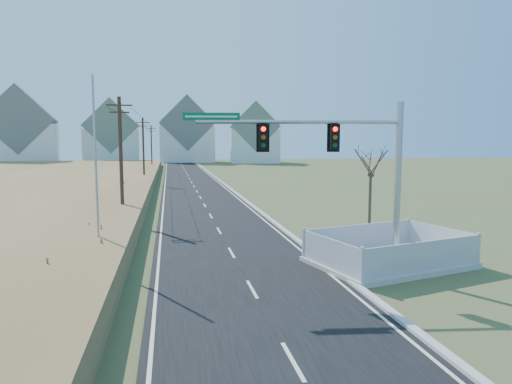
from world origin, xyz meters
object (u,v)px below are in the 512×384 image
Objects in this scene: fence_enclosure at (388,259)px; bare_tree at (371,160)px; open_sign at (328,254)px; flagpole at (97,190)px; traffic_signal_mast at (355,171)px.

bare_tree is (1.97, 6.41, 4.41)m from fence_enclosure.
open_sign is 11.58m from flagpole.
flagpole is 15.89m from bare_tree.
open_sign is at bearing 136.94° from fence_enclosure.
flagpole is at bearing 152.99° from fence_enclosure.
traffic_signal_mast is at bearing -62.84° from open_sign.
traffic_signal_mast is at bearing -119.28° from bare_tree.
flagpole reaches higher than fence_enclosure.
open_sign is 0.07× the size of flagpole.
traffic_signal_mast is at bearing -21.26° from flagpole.
traffic_signal_mast reaches higher than fence_enclosure.
open_sign is at bearing 100.45° from traffic_signal_mast.
fence_enclosure is (2.37, 1.34, -4.27)m from traffic_signal_mast.
open_sign is (-2.50, 1.36, 0.02)m from fence_enclosure.
bare_tree is at bearing 68.42° from traffic_signal_mast.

